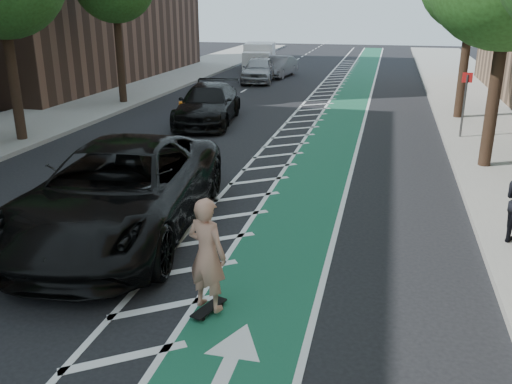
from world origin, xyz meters
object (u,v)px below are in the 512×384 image
(barrel_a, at_px, (99,184))
(skateboarder, at_px, (207,254))
(suv_far, at_px, (208,104))
(suv_near, at_px, (120,190))

(barrel_a, bearing_deg, skateboarder, -45.64)
(skateboarder, height_order, suv_far, skateboarder)
(suv_near, relative_size, suv_far, 1.30)
(suv_near, relative_size, barrel_a, 8.88)
(barrel_a, bearing_deg, suv_near, -49.50)
(barrel_a, bearing_deg, suv_far, 91.20)
(skateboarder, relative_size, suv_far, 0.35)
(skateboarder, height_order, suv_near, skateboarder)
(skateboarder, distance_m, suv_near, 3.97)
(suv_far, relative_size, barrel_a, 6.83)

